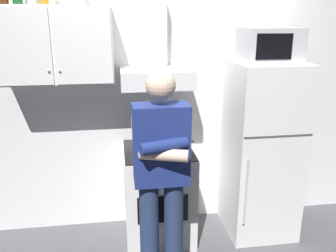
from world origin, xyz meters
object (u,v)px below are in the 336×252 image
refrigerator (262,150)px  person_standing (161,175)px  upper_cabinet (56,45)px  stove_oven (159,194)px  range_hood (156,62)px  cooking_pot (175,147)px  microwave (270,45)px

refrigerator → person_standing: 1.17m
upper_cabinet → person_standing: size_ratio=0.55×
upper_cabinet → person_standing: (0.75, -0.73, -0.85)m
stove_oven → range_hood: size_ratio=1.17×
upper_cabinet → stove_oven: bearing=-8.9°
stove_oven → person_standing: person_standing is taller
upper_cabinet → range_hood: bearing=0.1°
range_hood → person_standing: range_hood is taller
stove_oven → cooking_pot: cooking_pot is taller
range_hood → microwave: 0.97m
upper_cabinet → stove_oven: 1.55m
upper_cabinet → refrigerator: (1.75, -0.12, -0.95)m
stove_oven → microwave: size_ratio=1.82×
stove_oven → range_hood: bearing=90.0°
range_hood → stove_oven: bearing=-90.0°
stove_oven → microwave: microwave is taller
refrigerator → microwave: microwave is taller
upper_cabinet → cooking_pot: (0.93, -0.24, -0.82)m
stove_oven → cooking_pot: bearing=-42.5°
refrigerator → stove_oven: bearing=-180.0°
microwave → range_hood: bearing=173.5°
range_hood → refrigerator: bearing=-7.5°
person_standing → refrigerator: bearing=31.2°
person_standing → cooking_pot: person_standing is taller
upper_cabinet → refrigerator: size_ratio=0.56×
microwave → person_standing: bearing=-148.0°
upper_cabinet → range_hood: 0.81m
upper_cabinet → stove_oven: size_ratio=1.03×
upper_cabinet → refrigerator: bearing=-4.1°
refrigerator → cooking_pot: refrigerator is taller
upper_cabinet → person_standing: bearing=-44.3°
range_hood → refrigerator: range_hood is taller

